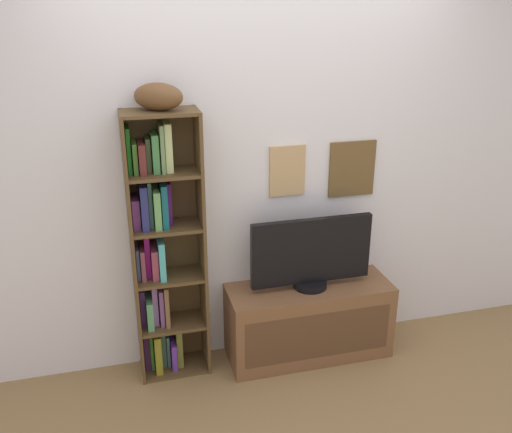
# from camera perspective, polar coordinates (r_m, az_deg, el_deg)

# --- Properties ---
(back_wall) EXTENTS (4.80, 0.08, 2.31)m
(back_wall) POSITION_cam_1_polar(r_m,az_deg,el_deg) (3.58, 0.15, 2.88)
(back_wall) COLOR silver
(back_wall) RESTS_ON ground
(bookshelf) EXTENTS (0.44, 0.26, 1.71)m
(bookshelf) POSITION_cam_1_polar(r_m,az_deg,el_deg) (3.48, -9.69, -3.69)
(bookshelf) COLOR brown
(bookshelf) RESTS_ON ground
(football) EXTENTS (0.32, 0.27, 0.15)m
(football) POSITION_cam_1_polar(r_m,az_deg,el_deg) (3.17, -9.97, 11.99)
(football) COLOR brown
(football) RESTS_ON bookshelf
(tv_stand) EXTENTS (1.10, 0.39, 0.52)m
(tv_stand) POSITION_cam_1_polar(r_m,az_deg,el_deg) (3.85, 5.42, -10.57)
(tv_stand) COLOR brown
(tv_stand) RESTS_ON ground
(television) EXTENTS (0.80, 0.22, 0.48)m
(television) POSITION_cam_1_polar(r_m,az_deg,el_deg) (3.61, 5.69, -3.84)
(television) COLOR black
(television) RESTS_ON tv_stand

